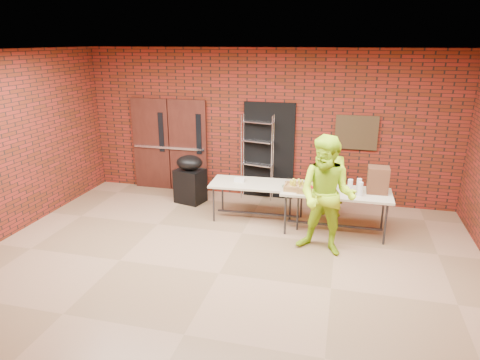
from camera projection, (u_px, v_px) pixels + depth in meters
name	position (u px, v px, depth m)	size (l,w,h in m)	color
room	(217.00, 172.00, 5.92)	(8.08, 7.08, 3.28)	olive
double_doors	(170.00, 145.00, 9.77)	(1.78, 0.12, 2.10)	#431B13
dark_doorway	(269.00, 151.00, 9.26)	(1.10, 0.06, 2.10)	black
bronze_plaque	(356.00, 133.00, 8.68)	(0.85, 0.04, 0.70)	#3C2918
wire_rack	(257.00, 157.00, 9.22)	(0.68, 0.23, 1.85)	silver
table_left	(258.00, 186.00, 8.16)	(1.84, 0.83, 0.74)	#BDAF90
table_right	(336.00, 195.00, 7.61)	(1.92, 0.81, 0.79)	#BDAF90
basket_bananas	(296.00, 187.00, 7.63)	(0.42, 0.33, 0.13)	#B08347
basket_oranges	(322.00, 187.00, 7.63)	(0.40, 0.31, 0.13)	#B08347
basket_apples	(311.00, 188.00, 7.53)	(0.46, 0.36, 0.14)	#B08347
muffin_tray	(294.00, 185.00, 7.89)	(0.44, 0.44, 0.11)	#154412
napkin_box	(240.00, 180.00, 8.24)	(0.20, 0.13, 0.07)	silver
coffee_dispenser	(378.00, 180.00, 7.45)	(0.35, 0.32, 0.46)	#4F2C1B
cup_stack_front	(350.00, 187.00, 7.41)	(0.09, 0.09, 0.26)	silver
cup_stack_mid	(360.00, 189.00, 7.31)	(0.08, 0.08, 0.25)	silver
cup_stack_back	(359.00, 186.00, 7.48)	(0.08, 0.08, 0.25)	silver
covered_grill	(190.00, 179.00, 9.12)	(0.67, 0.60, 1.04)	black
volunteer_woman	(332.00, 178.00, 8.34)	(0.56, 0.37, 1.54)	#A4D818
volunteer_man	(327.00, 196.00, 6.79)	(0.95, 0.74, 1.96)	#A4D818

